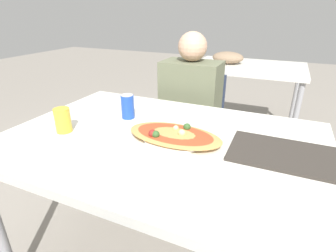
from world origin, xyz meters
name	(u,v)px	position (x,y,z in m)	size (l,w,h in m)	color
dining_table	(162,150)	(0.00, 0.00, 0.71)	(1.40, 0.96, 0.78)	silver
chair_far_seated	(194,124)	(-0.11, 0.80, 0.50)	(0.40, 0.40, 0.87)	#2D3851
person_seated	(190,104)	(-0.11, 0.69, 0.69)	(0.39, 0.27, 1.17)	#2D2D38
pizza_main	(174,135)	(0.06, 0.00, 0.80)	(0.43, 0.26, 0.06)	white
soda_can	(128,106)	(-0.26, 0.14, 0.84)	(0.07, 0.07, 0.12)	#1E47B2
drink_glass	(63,120)	(-0.44, -0.13, 0.83)	(0.07, 0.07, 0.11)	gold
serving_tray	(293,156)	(0.53, 0.05, 0.78)	(0.47, 0.27, 0.01)	#332D28
background_table	(244,71)	(0.07, 1.85, 0.72)	(1.10, 0.80, 0.90)	silver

